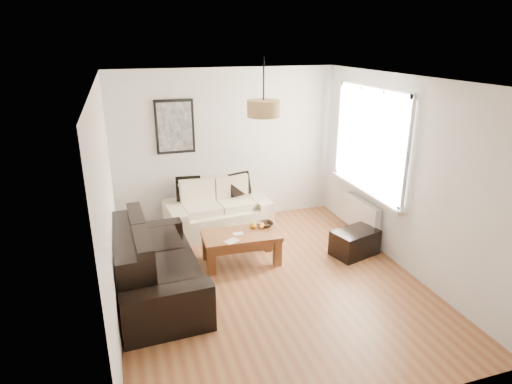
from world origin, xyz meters
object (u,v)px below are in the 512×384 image
object	(u,v)px
loveseat_cream	(218,207)
sofa_leather	(156,262)
ottoman	(355,242)
coffee_table	(241,248)

from	to	relation	value
loveseat_cream	sofa_leather	distance (m)	1.97
loveseat_cream	ottoman	size ratio (longest dim) A/B	2.49
sofa_leather	coffee_table	world-z (taller)	sofa_leather
loveseat_cream	sofa_leather	xyz separation A→B (m)	(-1.14, -1.61, 0.03)
coffee_table	sofa_leather	bearing A→B (deg)	-159.64
ottoman	coffee_table	bearing A→B (deg)	170.31
coffee_table	loveseat_cream	bearing A→B (deg)	93.72
coffee_table	ottoman	distance (m)	1.69
loveseat_cream	sofa_leather	world-z (taller)	sofa_leather
loveseat_cream	ottoman	xyz separation A→B (m)	(1.74, -1.44, -0.22)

